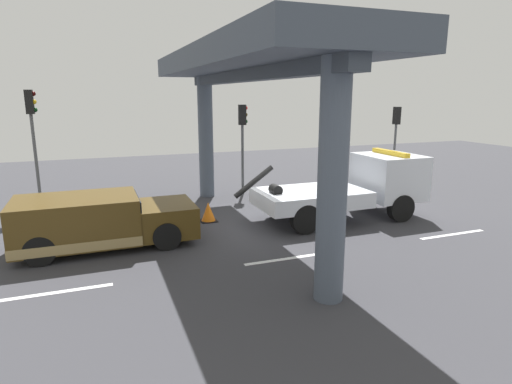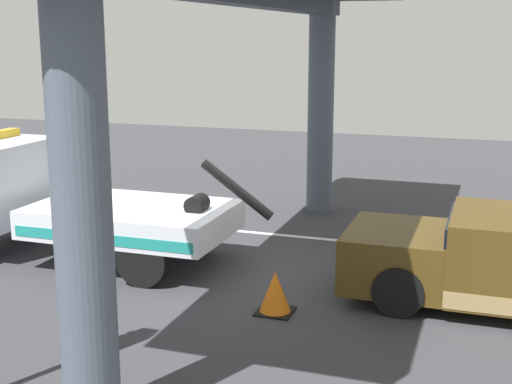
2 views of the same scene
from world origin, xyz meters
name	(u,v)px [view 2 (image 2 of 2)]	position (x,y,z in m)	size (l,w,h in m)	color
ground_plane	(240,279)	(0.00, 0.00, -0.05)	(60.00, 40.00, 0.10)	#38383D
lane_stripe_mid	(285,235)	(0.00, -2.91, 0.00)	(2.60, 0.16, 0.01)	silver
lane_stripe_east	(58,214)	(6.00, -2.91, 0.00)	(2.60, 0.16, 0.01)	silver
tow_truck_white	(47,198)	(4.18, 0.00, 1.20)	(7.25, 2.43, 2.46)	silver
traffic_cone_orange	(275,293)	(-1.15, 1.48, 0.33)	(0.59, 0.59, 0.70)	orange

